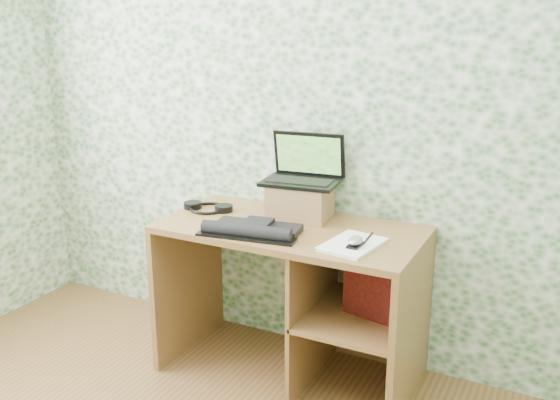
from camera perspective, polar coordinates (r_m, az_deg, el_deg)
The scene contains 10 objects.
wall_back at distance 3.00m, azimuth 3.64°, elevation 9.26°, with size 3.50×3.50×0.00m, color silver.
desk at distance 2.95m, azimuth 2.59°, elevation -7.46°, with size 1.20×0.60×0.75m.
riser at distance 2.96m, azimuth 1.87°, elevation -0.07°, with size 0.28×0.23×0.17m, color olive.
laptop at distance 2.96m, azimuth 2.20°, elevation 2.68°, with size 0.37×0.28×0.23m.
keyboard at distance 2.76m, azimuth -2.52°, elevation -2.69°, with size 0.45×0.28×0.06m.
headphones at distance 3.12m, azimuth -6.59°, elevation -0.69°, with size 0.26×0.21×0.03m.
notepad at distance 2.64m, azimuth 6.65°, elevation -4.05°, with size 0.20×0.28×0.01m, color white.
mouse at distance 2.59m, azimuth 6.91°, elevation -3.89°, with size 0.06×0.09×0.03m, color #B5B5B7.
pen at distance 2.69m, azimuth 8.07°, elevation -3.44°, with size 0.01×0.01×0.14m, color black.
red_box at distance 2.80m, azimuth 8.35°, elevation -7.79°, with size 0.24×0.08×0.29m, color maroon.
Camera 1 is at (1.17, -0.99, 1.68)m, focal length 40.00 mm.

